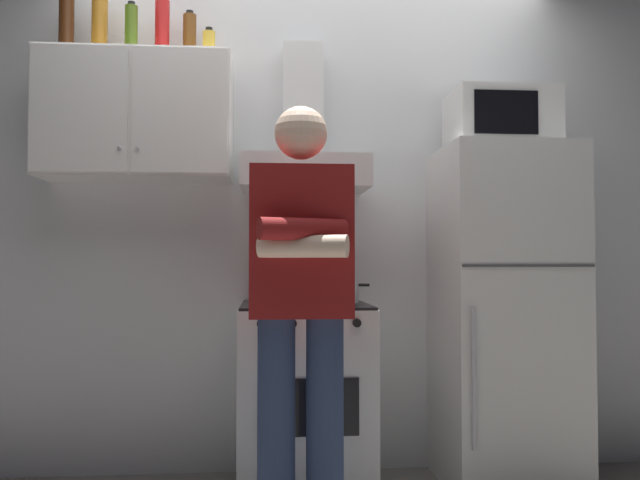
{
  "coord_description": "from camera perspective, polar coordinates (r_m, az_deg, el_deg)",
  "views": [
    {
      "loc": [
        -0.22,
        -2.76,
        1.05
      ],
      "look_at": [
        0.0,
        0.0,
        1.15
      ],
      "focal_mm": 36.33,
      "sensor_mm": 36.0,
      "label": 1
    }
  ],
  "objects": [
    {
      "name": "bottle_spice_jar",
      "position": [
        3.31,
        -9.76,
        16.71
      ],
      "size": [
        0.06,
        0.06,
        0.14
      ],
      "color": "gold",
      "rests_on": "upper_cabinet"
    },
    {
      "name": "stove_oven",
      "position": [
        3.08,
        -1.34,
        -13.63
      ],
      "size": [
        0.6,
        0.62,
        0.87
      ],
      "color": "white",
      "rests_on": "ground_plane"
    },
    {
      "name": "person_standing",
      "position": [
        2.41,
        -1.7,
        -5.62
      ],
      "size": [
        0.38,
        0.33,
        1.64
      ],
      "color": "navy",
      "rests_on": "ground_plane"
    },
    {
      "name": "refrigerator",
      "position": [
        3.22,
        15.89,
        -6.44
      ],
      "size": [
        0.6,
        0.62,
        1.6
      ],
      "color": "white",
      "rests_on": "ground_plane"
    },
    {
      "name": "bottle_rum_dark",
      "position": [
        3.51,
        -21.44,
        17.06
      ],
      "size": [
        0.07,
        0.07,
        0.3
      ],
      "color": "#47230F",
      "rests_on": "upper_cabinet"
    },
    {
      "name": "bottle_beer_brown",
      "position": [
        3.39,
        -11.42,
        17.15
      ],
      "size": [
        0.07,
        0.07,
        0.24
      ],
      "color": "brown",
      "rests_on": "upper_cabinet"
    },
    {
      "name": "microwave",
      "position": [
        3.3,
        15.61,
        10.07
      ],
      "size": [
        0.48,
        0.37,
        0.28
      ],
      "color": "silver",
      "rests_on": "refrigerator"
    },
    {
      "name": "cooking_pot",
      "position": [
        2.91,
        1.37,
        -4.62
      ],
      "size": [
        0.31,
        0.21,
        0.09
      ],
      "color": "#B7BABF",
      "rests_on": "stove_oven"
    },
    {
      "name": "bottle_liquor_amber",
      "position": [
        3.47,
        -18.84,
        17.62
      ],
      "size": [
        0.08,
        0.08,
        0.34
      ],
      "color": "#B7721E",
      "rests_on": "upper_cabinet"
    },
    {
      "name": "range_hood",
      "position": [
        3.19,
        -1.45,
        7.82
      ],
      "size": [
        0.6,
        0.44,
        0.75
      ],
      "color": "white"
    },
    {
      "name": "back_wall_tiled",
      "position": [
        3.38,
        -0.81,
        3.03
      ],
      "size": [
        4.8,
        0.1,
        2.7
      ],
      "primitive_type": "cube",
      "color": "white",
      "rests_on": "ground_plane"
    },
    {
      "name": "bottle_soda_red",
      "position": [
        3.4,
        -13.73,
        17.64
      ],
      "size": [
        0.07,
        0.07,
        0.3
      ],
      "color": "red",
      "rests_on": "upper_cabinet"
    },
    {
      "name": "upper_cabinet",
      "position": [
        3.27,
        -15.8,
        10.36
      ],
      "size": [
        0.9,
        0.37,
        0.6
      ],
      "color": "white"
    },
    {
      "name": "bottle_olive_oil",
      "position": [
        3.38,
        -16.3,
        17.37
      ],
      "size": [
        0.06,
        0.06,
        0.25
      ],
      "color": "#4C6B19",
      "rests_on": "upper_cabinet"
    }
  ]
}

